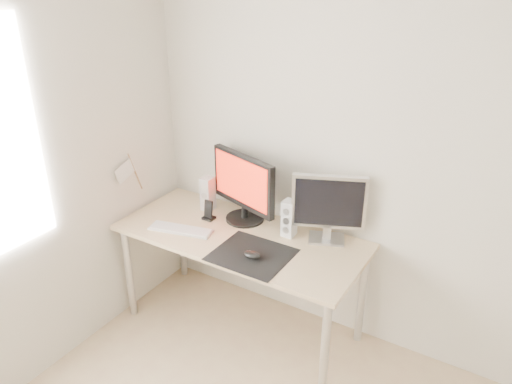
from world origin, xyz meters
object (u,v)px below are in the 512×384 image
at_px(second_monitor, 329,205).
at_px(speaker_right, 289,218).
at_px(main_monitor, 244,185).
at_px(phone_dock, 209,214).
at_px(mouse, 252,255).
at_px(speaker_left, 208,194).
at_px(keyboard, 181,229).
at_px(desk, 241,245).

distance_m(second_monitor, speaker_right, 0.27).
relative_size(main_monitor, phone_dock, 3.90).
xyz_separation_m(mouse, speaker_left, (-0.59, 0.38, 0.10)).
bearing_deg(mouse, second_monitor, 55.78).
distance_m(second_monitor, keyboard, 0.96).
bearing_deg(second_monitor, phone_dock, -168.47).
relative_size(mouse, main_monitor, 0.21).
relative_size(main_monitor, keyboard, 1.23).
height_order(speaker_right, phone_dock, speaker_right).
bearing_deg(phone_dock, speaker_left, 127.18).
bearing_deg(phone_dock, speaker_right, 9.30).
distance_m(desk, main_monitor, 0.39).
bearing_deg(second_monitor, desk, -155.54).
bearing_deg(main_monitor, desk, -63.99).
distance_m(main_monitor, speaker_left, 0.33).
height_order(desk, speaker_right, speaker_right).
distance_m(desk, phone_dock, 0.32).
relative_size(speaker_right, phone_dock, 1.74).
height_order(main_monitor, phone_dock, main_monitor).
distance_m(main_monitor, phone_dock, 0.32).
distance_m(mouse, main_monitor, 0.53).
xyz_separation_m(second_monitor, keyboard, (-0.85, -0.38, -0.23)).
bearing_deg(speaker_left, mouse, -32.48).
height_order(speaker_right, keyboard, speaker_right).
distance_m(main_monitor, keyboard, 0.50).
bearing_deg(speaker_left, keyboard, -85.46).
bearing_deg(desk, mouse, -43.09).
distance_m(speaker_left, keyboard, 0.36).
relative_size(desk, main_monitor, 2.97).
relative_size(speaker_right, keyboard, 0.55).
distance_m(second_monitor, phone_dock, 0.83).
bearing_deg(keyboard, phone_dock, 73.91).
bearing_deg(speaker_left, main_monitor, -0.96).
xyz_separation_m(mouse, speaker_right, (0.06, 0.35, 0.10)).
xyz_separation_m(mouse, second_monitor, (0.29, 0.42, 0.22)).
height_order(main_monitor, speaker_right, main_monitor).
relative_size(desk, keyboard, 3.67).
bearing_deg(desk, keyboard, -156.55).
height_order(mouse, desk, mouse).
distance_m(mouse, desk, 0.30).
bearing_deg(speaker_right, desk, -149.60).
bearing_deg(desk, phone_dock, 167.77).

